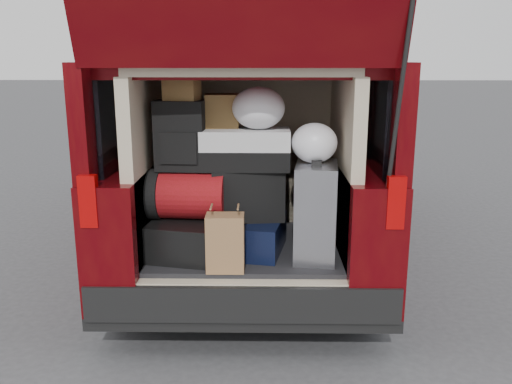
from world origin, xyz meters
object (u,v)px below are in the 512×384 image
twotone_duffel (245,149)px  navy_hardshell (251,235)px  black_hardshell (190,234)px  black_soft_case (247,193)px  backpack (180,136)px  kraft_bag (225,243)px  red_duffel (188,194)px  silver_roller (316,211)px

twotone_duffel → navy_hardshell: bearing=-34.8°
black_hardshell → black_soft_case: 0.47m
navy_hardshell → backpack: bearing=-167.4°
navy_hardshell → backpack: (-0.44, -0.02, 0.66)m
kraft_bag → navy_hardshell: bearing=67.2°
backpack → black_hardshell: bearing=-9.3°
black_soft_case → backpack: (-0.42, -0.05, 0.39)m
black_hardshell → kraft_bag: (0.26, -0.32, 0.06)m
black_soft_case → backpack: size_ratio=1.06×
red_duffel → kraft_bag: bearing=-45.9°
silver_roller → kraft_bag: 0.62m
black_hardshell → navy_hardshell: bearing=15.7°
navy_hardshell → twotone_duffel: 0.57m
silver_roller → black_soft_case: 0.47m
kraft_bag → backpack: size_ratio=0.80×
navy_hardshell → black_soft_case: (-0.02, 0.03, 0.28)m
black_hardshell → twotone_duffel: (0.37, 0.05, 0.56)m
navy_hardshell → silver_roller: (0.42, -0.11, 0.20)m
black_soft_case → backpack: backpack is taller
black_hardshell → backpack: 0.66m
twotone_duffel → black_hardshell: bearing=-172.1°
red_duffel → black_soft_case: (0.38, 0.07, -0.01)m
red_duffel → twotone_duffel: (0.37, 0.06, 0.29)m
backpack → kraft_bag: bearing=-44.8°
black_hardshell → black_soft_case: size_ratio=1.27×
silver_roller → red_duffel: silver_roller is taller
kraft_bag → black_soft_case: bearing=71.8°
red_duffel → black_soft_case: 0.39m
black_soft_case → black_hardshell: bearing=-177.0°
black_hardshell → black_soft_case: (0.38, 0.06, 0.27)m
black_hardshell → twotone_duffel: bearing=19.8°
navy_hardshell → black_soft_case: 0.28m
kraft_bag → black_soft_case: size_ratio=0.75×
kraft_bag → silver_roller: bearing=22.6°
silver_roller → twotone_duffel: (-0.45, 0.14, 0.38)m
black_hardshell → navy_hardshell: (0.40, 0.03, -0.01)m
navy_hardshell → silver_roller: silver_roller is taller
backpack → twotone_duffel: (0.41, 0.04, -0.09)m
silver_roller → red_duffel: 0.83m
navy_hardshell → red_duffel: bearing=-164.6°
kraft_bag → backpack: 0.75m
black_hardshell → black_soft_case: bearing=20.6°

